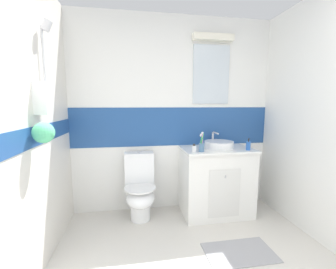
# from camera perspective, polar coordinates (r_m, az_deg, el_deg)

# --- Properties ---
(wall_back_tiled) EXTENTS (3.20, 0.20, 2.50)m
(wall_back_tiled) POSITION_cam_1_polar(r_m,az_deg,el_deg) (2.90, 1.48, 5.33)
(wall_back_tiled) COLOR white
(wall_back_tiled) RESTS_ON ground_plane
(wall_left_shower_alcove) EXTENTS (0.28, 3.48, 2.50)m
(wall_left_shower_alcove) POSITION_cam_1_polar(r_m,az_deg,el_deg) (1.80, -36.06, 2.08)
(wall_left_shower_alcove) COLOR silver
(wall_left_shower_alcove) RESTS_ON ground_plane
(vanity_cabinet) EXTENTS (0.87, 0.56, 0.85)m
(vanity_cabinet) POSITION_cam_1_polar(r_m,az_deg,el_deg) (2.90, 12.34, -11.73)
(vanity_cabinet) COLOR white
(vanity_cabinet) RESTS_ON ground_plane
(sink_basin) EXTENTS (0.36, 0.40, 0.18)m
(sink_basin) POSITION_cam_1_polar(r_m,az_deg,el_deg) (2.79, 13.12, -2.48)
(sink_basin) COLOR white
(sink_basin) RESTS_ON vanity_cabinet
(toilet) EXTENTS (0.37, 0.50, 0.81)m
(toilet) POSITION_cam_1_polar(r_m,az_deg,el_deg) (2.75, -7.34, -13.85)
(toilet) COLOR white
(toilet) RESTS_ON ground_plane
(toothbrush_cup) EXTENTS (0.06, 0.06, 0.23)m
(toothbrush_cup) POSITION_cam_1_polar(r_m,az_deg,el_deg) (2.52, 8.76, -3.06)
(toothbrush_cup) COLOR #4C7299
(toothbrush_cup) RESTS_ON vanity_cabinet
(soap_dispenser) EXTENTS (0.05, 0.05, 0.14)m
(soap_dispenser) POSITION_cam_1_polar(r_m,az_deg,el_deg) (2.76, 20.24, -2.76)
(soap_dispenser) COLOR #2659B2
(soap_dispenser) RESTS_ON vanity_cabinet
(perfume_flask_small) EXTENTS (0.04, 0.03, 0.09)m
(perfume_flask_small) POSITION_cam_1_polar(r_m,az_deg,el_deg) (2.50, 6.81, -3.56)
(perfume_flask_small) COLOR white
(perfume_flask_small) RESTS_ON vanity_cabinet
(bath_mat) EXTENTS (0.65, 0.38, 0.01)m
(bath_mat) POSITION_cam_1_polar(r_m,az_deg,el_deg) (2.43, 18.14, -27.25)
(bath_mat) COLOR #99999E
(bath_mat) RESTS_ON ground_plane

